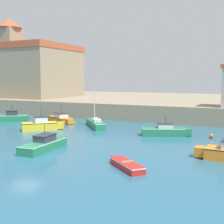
{
  "coord_description": "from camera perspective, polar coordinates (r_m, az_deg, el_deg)",
  "views": [
    {
      "loc": [
        17.22,
        -19.11,
        6.22
      ],
      "look_at": [
        -0.18,
        16.42,
        2.0
      ],
      "focal_mm": 50.0,
      "sensor_mm": 36.0,
      "label": 1
    }
  ],
  "objects": [
    {
      "name": "ground_plane",
      "position": [
        26.46,
        -15.62,
        -7.74
      ],
      "size": [
        200.0,
        200.0,
        0.0
      ],
      "primitive_type": "plane",
      "color": "#28607F"
    },
    {
      "name": "quay_seawall",
      "position": [
        64.25,
        10.47,
        1.53
      ],
      "size": [
        120.0,
        40.0,
        2.44
      ],
      "primitive_type": "cube",
      "color": "gray",
      "rests_on": "ground"
    },
    {
      "name": "motorboat_green_0",
      "position": [
        34.8,
        9.62,
        -3.38
      ],
      "size": [
        5.44,
        3.38,
        2.3
      ],
      "color": "#237A4C",
      "rests_on": "ground"
    },
    {
      "name": "motorboat_green_1",
      "position": [
        48.21,
        -17.82,
        -0.9
      ],
      "size": [
        4.8,
        3.89,
        2.52
      ],
      "color": "#237A4C",
      "rests_on": "ground"
    },
    {
      "name": "motorboat_green_2",
      "position": [
        28.24,
        -12.25,
        -5.72
      ],
      "size": [
        2.06,
        6.12,
        2.26
      ],
      "color": "#237A4C",
      "rests_on": "ground"
    },
    {
      "name": "sailboat_green_3",
      "position": [
        40.4,
        -3.1,
        -2.06
      ],
      "size": [
        5.3,
        5.91,
        5.09
      ],
      "color": "#237A4C",
      "rests_on": "ground"
    },
    {
      "name": "motorboat_orange_4",
      "position": [
        45.67,
        -9.29,
        -1.2
      ],
      "size": [
        5.95,
        4.15,
        2.24
      ],
      "color": "orange",
      "rests_on": "ground"
    },
    {
      "name": "motorboat_yellow_5",
      "position": [
        38.87,
        -12.84,
        -2.33
      ],
      "size": [
        4.48,
        4.47,
        2.61
      ],
      "color": "yellow",
      "rests_on": "ground"
    },
    {
      "name": "dinghy_red_6",
      "position": [
        22.07,
        2.65,
        -9.59
      ],
      "size": [
        3.57,
        3.23,
        0.54
      ],
      "color": "red",
      "rests_on": "ground"
    },
    {
      "name": "mooring_buoy",
      "position": [
        34.44,
        17.72,
        -4.21
      ],
      "size": [
        0.47,
        0.47,
        0.47
      ],
      "primitive_type": "sphere",
      "color": "orange",
      "rests_on": "ground"
    },
    {
      "name": "church",
      "position": [
        67.01,
        -13.16,
        7.74
      ],
      "size": [
        14.87,
        15.41,
        16.29
      ],
      "color": "gray",
      "rests_on": "quay_seawall"
    }
  ]
}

